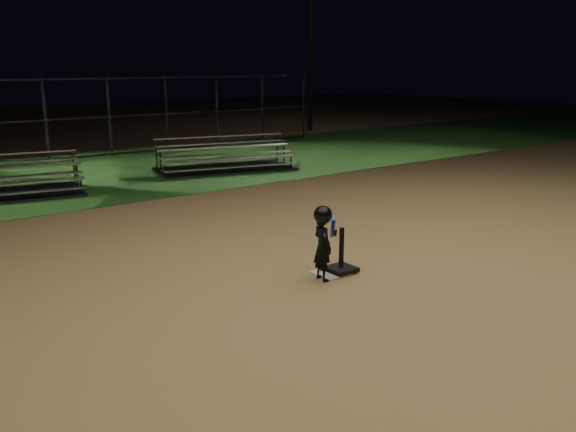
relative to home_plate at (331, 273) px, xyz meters
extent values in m
plane|color=#AC844E|center=(0.00, 0.00, -0.01)|extent=(80.00, 80.00, 0.00)
cube|color=#1F501A|center=(0.00, 10.00, -0.01)|extent=(60.00, 8.00, 0.01)
cube|color=beige|center=(0.00, 0.00, 0.00)|extent=(0.45, 0.45, 0.02)
cube|color=black|center=(0.15, -0.04, 0.04)|extent=(0.38, 0.38, 0.06)
cylinder|color=black|center=(0.15, -0.04, 0.36)|extent=(0.07, 0.07, 0.58)
imported|color=black|center=(-0.26, -0.10, 0.46)|extent=(0.27, 0.37, 0.94)
sphere|color=black|center=(-0.26, -0.10, 0.91)|extent=(0.25, 0.25, 0.25)
cylinder|color=#162DC2|center=(-0.21, -0.25, 0.76)|extent=(0.41, 0.48, 0.43)
cylinder|color=black|center=(-0.05, -0.13, 0.63)|extent=(0.14, 0.17, 0.14)
cube|color=silver|center=(3.31, 7.88, 0.36)|extent=(3.69, 1.15, 0.04)
cube|color=silver|center=(3.24, 7.63, 0.19)|extent=(3.69, 1.15, 0.03)
cube|color=silver|center=(3.44, 8.38, 0.63)|extent=(3.69, 1.15, 0.04)
cube|color=silver|center=(3.37, 8.13, 0.46)|extent=(3.69, 1.15, 0.03)
cube|color=silver|center=(3.57, 8.88, 0.89)|extent=(3.69, 1.15, 0.04)
cube|color=silver|center=(3.50, 8.63, 0.72)|extent=(3.69, 1.15, 0.03)
cube|color=#38383D|center=(3.44, 8.38, 0.02)|extent=(4.09, 2.71, 0.06)
cube|color=#38383D|center=(0.00, 13.00, 0.04)|extent=(20.00, 0.05, 0.05)
cube|color=#38383D|center=(0.00, 13.00, 1.24)|extent=(20.00, 0.05, 0.05)
cube|color=#38383D|center=(0.00, 13.00, 2.44)|extent=(20.00, 0.05, 0.05)
cylinder|color=#38383D|center=(0.00, 13.00, 1.24)|extent=(0.08, 0.08, 2.50)
cylinder|color=#38383D|center=(5.00, 13.00, 1.24)|extent=(0.08, 0.08, 2.50)
cylinder|color=#38383D|center=(10.00, 13.00, 1.24)|extent=(0.08, 0.08, 2.50)
cylinder|color=#2D2D30|center=(12.00, 15.00, 3.99)|extent=(0.20, 0.20, 8.00)
camera|label=1|loc=(-5.47, -6.11, 2.88)|focal=37.98mm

